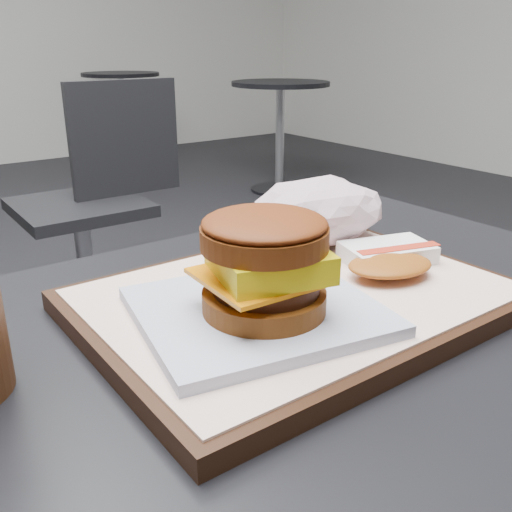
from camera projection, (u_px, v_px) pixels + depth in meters
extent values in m
cube|color=black|center=(313.00, 358.00, 0.49)|extent=(0.80, 0.60, 0.04)
cube|color=black|center=(297.00, 300.00, 0.53)|extent=(0.38, 0.28, 0.02)
cube|color=white|center=(297.00, 290.00, 0.52)|extent=(0.36, 0.26, 0.00)
cube|color=silver|center=(257.00, 311.00, 0.47)|extent=(0.22, 0.20, 0.01)
cylinder|color=brown|center=(264.00, 300.00, 0.46)|extent=(0.12, 0.12, 0.02)
cylinder|color=#371508|center=(266.00, 284.00, 0.45)|extent=(0.10, 0.10, 0.01)
cube|color=orange|center=(259.00, 276.00, 0.45)|extent=(0.09, 0.09, 0.00)
cube|color=yellow|center=(269.00, 261.00, 0.45)|extent=(0.10, 0.10, 0.02)
cylinder|color=#6C320F|center=(264.00, 237.00, 0.44)|extent=(0.12, 0.12, 0.02)
ellipsoid|color=maroon|center=(265.00, 223.00, 0.44)|extent=(0.12, 0.12, 0.02)
cube|color=white|center=(387.00, 253.00, 0.59)|extent=(0.10, 0.08, 0.02)
cube|color=red|center=(399.00, 248.00, 0.57)|extent=(0.09, 0.04, 0.00)
ellipsoid|color=#B5621D|center=(390.00, 265.00, 0.55)|extent=(0.10, 0.08, 0.01)
cylinder|color=#A5A5AA|center=(86.00, 271.00, 2.07)|extent=(0.06, 0.06, 0.44)
cube|color=black|center=(79.00, 207.00, 1.99)|extent=(0.42, 0.42, 0.04)
cube|color=black|center=(125.00, 139.00, 2.02)|extent=(0.40, 0.03, 0.40)
cylinder|color=black|center=(279.00, 189.00, 4.08)|extent=(0.40, 0.40, 0.02)
cylinder|color=#A5A5AA|center=(280.00, 138.00, 3.95)|extent=(0.06, 0.06, 0.70)
cylinder|color=black|center=(281.00, 84.00, 3.82)|extent=(0.66, 0.66, 0.03)
cylinder|color=black|center=(127.00, 158.00, 5.14)|extent=(0.40, 0.40, 0.02)
cylinder|color=#A5A5AA|center=(124.00, 118.00, 5.01)|extent=(0.06, 0.06, 0.70)
cylinder|color=black|center=(120.00, 74.00, 4.88)|extent=(0.66, 0.66, 0.03)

